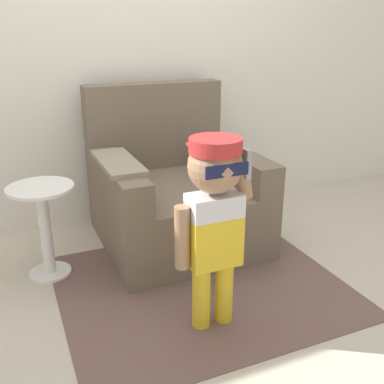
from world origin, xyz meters
name	(u,v)px	position (x,y,z in m)	size (l,w,h in m)	color
ground_plane	(175,257)	(0.00, 0.00, 0.00)	(10.00, 10.00, 0.00)	#BCB29E
wall_back	(129,37)	(0.00, 0.82, 1.30)	(10.00, 0.05, 2.60)	silver
armchair	(173,193)	(0.10, 0.27, 0.32)	(0.98, 1.01, 1.01)	#6B5B4C
person_child	(214,206)	(-0.07, -0.69, 0.62)	(0.38, 0.28, 0.93)	gold
side_table	(44,223)	(-0.75, 0.10, 0.33)	(0.37, 0.37, 0.55)	white
rug	(201,285)	(0.01, -0.37, 0.00)	(1.53, 1.32, 0.01)	brown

